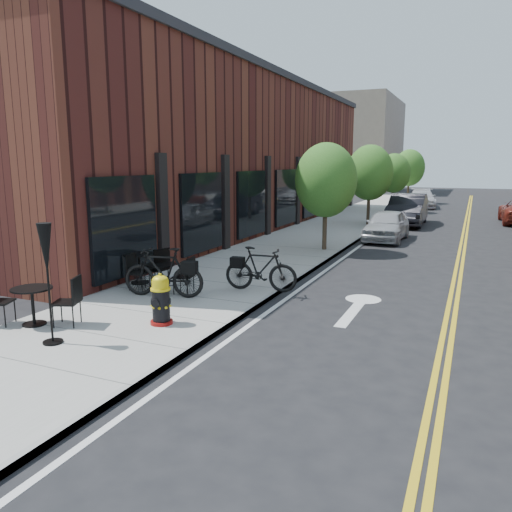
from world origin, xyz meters
The scene contains 18 objects.
ground centered at (0.00, 0.00, 0.00)m, with size 120.00×120.00×0.00m, color black.
sidewalk_near centered at (-2.00, 10.00, 0.06)m, with size 4.00×70.00×0.12m, color #9E9B93.
building_near centered at (-6.50, 14.00, 3.50)m, with size 5.00×28.00×7.00m, color #401814.
bg_building_left centered at (-8.00, 48.00, 5.00)m, with size 8.00×14.00×10.00m, color #726656.
tree_near_a centered at (-0.60, 9.00, 2.60)m, with size 2.20×2.20×3.81m.
tree_near_b centered at (-0.60, 17.00, 2.71)m, with size 2.30×2.30×3.98m.
tree_near_c centered at (-0.60, 25.00, 2.53)m, with size 2.10×2.10×3.67m.
tree_near_d centered at (-0.60, 33.00, 2.79)m, with size 2.40×2.40×4.11m.
fire_hydrant centered at (-1.18, -0.51, 0.60)m, with size 0.57×0.57×1.01m.
bicycle_left centered at (-2.27, 1.19, 0.71)m, with size 0.55×1.96×1.18m, color black.
bicycle_right centered at (-0.39, 2.61, 0.67)m, with size 0.51×1.82×1.09m, color black.
bistro_set_a centered at (-3.42, -1.56, 0.61)m, with size 1.82×1.09×0.96m.
bistro_set_b centered at (-2.60, 1.58, 0.57)m, with size 1.68×0.78×0.89m.
bistro_set_c centered at (-3.60, 2.07, 0.64)m, with size 1.95×1.03×1.03m.
patio_umbrella centered at (-2.32, -2.17, 1.64)m, with size 0.34×0.34×2.12m.
parked_car_a centered at (0.99, 12.79, 0.65)m, with size 1.52×3.79×1.29m, color #A7AAAF.
parked_car_b centered at (1.13, 18.55, 0.81)m, with size 1.71×4.91×1.62m, color black.
parked_car_c centered at (0.80, 29.47, 0.66)m, with size 1.85×4.54×1.32m, color silver.
Camera 1 is at (4.27, -8.37, 3.25)m, focal length 35.00 mm.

